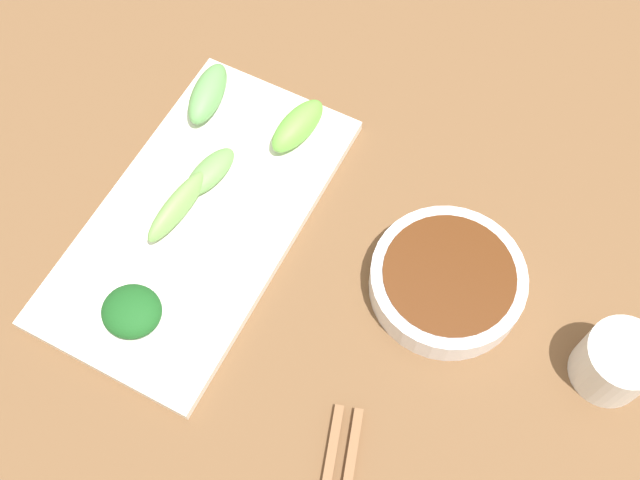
{
  "coord_description": "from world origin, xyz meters",
  "views": [
    {
      "loc": [
        -0.17,
        0.27,
        0.68
      ],
      "look_at": [
        -0.02,
        -0.01,
        0.05
      ],
      "focal_mm": 42.62,
      "sensor_mm": 36.0,
      "label": 1
    }
  ],
  "objects": [
    {
      "name": "broccoli_leafy_1",
      "position": [
        0.1,
        0.13,
        0.04
      ],
      "size": [
        0.06,
        0.06,
        0.03
      ],
      "primitive_type": "ellipsoid",
      "rotation": [
        0.0,
        0.0,
        0.15
      ],
      "color": "#1B5820",
      "rests_on": "serving_plate"
    },
    {
      "name": "tabletop",
      "position": [
        0.0,
        0.0,
        0.01
      ],
      "size": [
        2.1,
        2.1,
        0.02
      ],
      "primitive_type": "cube",
      "color": "brown",
      "rests_on": "ground"
    },
    {
      "name": "broccoli_stalk_4",
      "position": [
        0.11,
        -0.03,
        0.04
      ],
      "size": [
        0.04,
        0.07,
        0.02
      ],
      "primitive_type": "ellipsoid",
      "rotation": [
        0.0,
        0.0,
        -0.19
      ],
      "color": "#6BA454",
      "rests_on": "serving_plate"
    },
    {
      "name": "serving_plate",
      "position": [
        0.1,
        0.01,
        0.03
      ],
      "size": [
        0.18,
        0.34,
        0.01
      ],
      "primitive_type": "cube",
      "color": "white",
      "rests_on": "tabletop"
    },
    {
      "name": "broccoli_stalk_0",
      "position": [
        0.16,
        -0.11,
        0.05
      ],
      "size": [
        0.04,
        0.08,
        0.03
      ],
      "primitive_type": "ellipsoid",
      "rotation": [
        0.0,
        0.0,
        0.18
      ],
      "color": "#63A559",
      "rests_on": "serving_plate"
    },
    {
      "name": "tea_cup",
      "position": [
        -0.3,
        -0.02,
        0.05
      ],
      "size": [
        0.07,
        0.07,
        0.06
      ],
      "primitive_type": "cylinder",
      "color": "white",
      "rests_on": "tabletop"
    },
    {
      "name": "sauce_bowl",
      "position": [
        -0.14,
        -0.03,
        0.04
      ],
      "size": [
        0.14,
        0.14,
        0.03
      ],
      "color": "white",
      "rests_on": "tabletop"
    },
    {
      "name": "broccoli_stalk_2",
      "position": [
        0.06,
        -0.12,
        0.05
      ],
      "size": [
        0.04,
        0.08,
        0.03
      ],
      "primitive_type": "ellipsoid",
      "rotation": [
        0.0,
        0.0,
        -0.18
      ],
      "color": "#6BBA44",
      "rests_on": "serving_plate"
    },
    {
      "name": "broccoli_stalk_3",
      "position": [
        0.12,
        0.02,
        0.05
      ],
      "size": [
        0.03,
        0.09,
        0.03
      ],
      "primitive_type": "ellipsoid",
      "rotation": [
        0.0,
        0.0,
        -0.08
      ],
      "color": "#76AC55",
      "rests_on": "serving_plate"
    }
  ]
}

